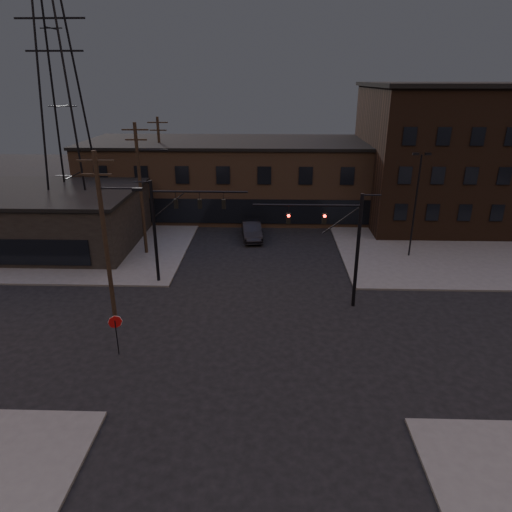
{
  "coord_description": "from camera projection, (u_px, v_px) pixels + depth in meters",
  "views": [
    {
      "loc": [
        0.62,
        -24.14,
        14.89
      ],
      "look_at": [
        -0.3,
        4.85,
        3.5
      ],
      "focal_mm": 32.0,
      "sensor_mm": 36.0,
      "label": 1
    }
  ],
  "objects": [
    {
      "name": "transmission_tower",
      "position": [
        63.0,
        106.0,
        40.63
      ],
      "size": [
        7.0,
        7.0,
        25.0
      ],
      "primitive_type": null,
      "color": "black",
      "rests_on": "ground"
    },
    {
      "name": "sidewalk_ne",
      "position": [
        474.0,
        229.0,
        47.71
      ],
      "size": [
        30.0,
        30.0,
        0.15
      ],
      "primitive_type": "cube",
      "color": "#474744",
      "rests_on": "ground"
    },
    {
      "name": "car_crossing",
      "position": [
        252.0,
        231.0,
        44.81
      ],
      "size": [
        2.4,
        5.25,
        1.67
      ],
      "primitive_type": "imported",
      "rotation": [
        0.0,
        0.0,
        0.13
      ],
      "color": "black",
      "rests_on": "ground"
    },
    {
      "name": "traffic_signal_near",
      "position": [
        341.0,
        239.0,
        30.15
      ],
      "size": [
        7.12,
        0.24,
        8.0
      ],
      "color": "black",
      "rests_on": "ground"
    },
    {
      "name": "utility_pole_far",
      "position": [
        161.0,
        166.0,
        50.34
      ],
      "size": [
        2.2,
        0.28,
        11.0
      ],
      "color": "black",
      "rests_on": "ground"
    },
    {
      "name": "lot_light_b",
      "position": [
        465.0,
        184.0,
        43.02
      ],
      "size": [
        1.5,
        0.28,
        9.14
      ],
      "color": "black",
      "rests_on": "ground"
    },
    {
      "name": "ground",
      "position": [
        258.0,
        338.0,
        27.92
      ],
      "size": [
        140.0,
        140.0,
        0.0
      ],
      "primitive_type": "plane",
      "color": "black",
      "rests_on": "ground"
    },
    {
      "name": "utility_pole_mid",
      "position": [
        141.0,
        187.0,
        39.01
      ],
      "size": [
        3.7,
        0.28,
        11.5
      ],
      "color": "black",
      "rests_on": "ground"
    },
    {
      "name": "building_right",
      "position": [
        470.0,
        156.0,
        48.9
      ],
      "size": [
        22.0,
        16.0,
        14.0
      ],
      "primitive_type": "cube",
      "color": "black",
      "rests_on": "ground"
    },
    {
      "name": "traffic_signal_far",
      "position": [
        171.0,
        220.0,
        33.73
      ],
      "size": [
        7.12,
        0.24,
        8.0
      ],
      "color": "black",
      "rests_on": "ground"
    },
    {
      "name": "parked_car_lot_b",
      "position": [
        399.0,
        228.0,
        45.58
      ],
      "size": [
        5.19,
        3.37,
        1.4
      ],
      "primitive_type": "imported",
      "rotation": [
        0.0,
        0.0,
        1.25
      ],
      "color": "silver",
      "rests_on": "sidewalk_ne"
    },
    {
      "name": "building_left",
      "position": [
        49.0,
        220.0,
        42.48
      ],
      "size": [
        16.0,
        12.0,
        5.0
      ],
      "primitive_type": "cube",
      "color": "black",
      "rests_on": "ground"
    },
    {
      "name": "stop_sign",
      "position": [
        116.0,
        326.0,
        25.64
      ],
      "size": [
        0.72,
        0.33,
        2.48
      ],
      "color": "black",
      "rests_on": "ground"
    },
    {
      "name": "utility_pole_near",
      "position": [
        106.0,
        235.0,
        27.91
      ],
      "size": [
        3.7,
        0.28,
        11.0
      ],
      "color": "black",
      "rests_on": "ground"
    },
    {
      "name": "parked_car_lot_a",
      "position": [
        406.0,
        226.0,
        45.76
      ],
      "size": [
        4.91,
        2.98,
        1.56
      ],
      "primitive_type": "imported",
      "rotation": [
        0.0,
        0.0,
        1.83
      ],
      "color": "black",
      "rests_on": "sidewalk_ne"
    },
    {
      "name": "building_row",
      "position": [
        265.0,
        179.0,
        52.51
      ],
      "size": [
        40.0,
        12.0,
        8.0
      ],
      "primitive_type": "cube",
      "color": "brown",
      "rests_on": "ground"
    },
    {
      "name": "lot_light_a",
      "position": [
        416.0,
        196.0,
        38.55
      ],
      "size": [
        1.5,
        0.28,
        9.14
      ],
      "color": "black",
      "rests_on": "ground"
    },
    {
      "name": "sidewalk_nw",
      "position": [
        60.0,
        225.0,
        49.01
      ],
      "size": [
        30.0,
        30.0,
        0.15
      ],
      "primitive_type": "cube",
      "color": "#474744",
      "rests_on": "ground"
    }
  ]
}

